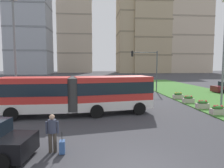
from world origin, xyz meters
name	(u,v)px	position (x,y,z in m)	size (l,w,h in m)	color
articulated_bus	(78,94)	(-2.99, 8.91, 1.65)	(11.94, 3.82, 3.00)	red
car_white_van	(61,89)	(-6.04, 19.86, 0.75)	(4.45, 2.13, 1.58)	silver
pedestrian_crossing	(52,131)	(-3.57, 1.92, 1.00)	(0.58, 0.36, 1.74)	#4C4238
rolling_suitcase	(62,147)	(-3.12, 1.72, 0.31)	(0.27, 0.38, 0.97)	#335693
flower_planter_2	(218,110)	(7.92, 7.66, 0.43)	(1.10, 0.56, 0.74)	#B7AD9E
flower_planter_3	(202,104)	(7.92, 9.90, 0.43)	(1.10, 0.56, 0.74)	#B7AD9E
flower_planter_4	(188,99)	(7.92, 12.62, 0.43)	(1.10, 0.56, 0.74)	#B7AD9E
flower_planter_5	(178,96)	(7.92, 15.15, 0.43)	(1.10, 0.56, 0.74)	#B7AD9E
traffic_light_far_right	(148,64)	(6.19, 22.00, 4.12)	(4.06, 0.28, 5.97)	#474C51
streetlight_left	(15,50)	(-8.50, 11.20, 5.24)	(0.70, 0.28, 9.59)	slate
streetlight_median	(224,50)	(9.82, 10.09, 5.25)	(0.70, 0.28, 9.60)	slate
apartment_tower_west	(29,19)	(-30.00, 86.51, 24.18)	(17.60, 14.78, 48.32)	#9EA3AD
apartment_tower_westcentre	(75,27)	(-11.61, 106.27, 24.59)	(18.05, 14.54, 49.14)	#C6B299
apartment_tower_centre	(134,35)	(19.27, 100.13, 19.96)	(16.92, 18.39, 39.87)	tan
apartment_tower_eastcentre	(149,31)	(27.37, 98.53, 21.60)	(18.93, 17.50, 43.15)	tan
apartment_tower_east	(185,38)	(47.15, 99.75, 18.50)	(21.68, 20.02, 36.96)	#C6B299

